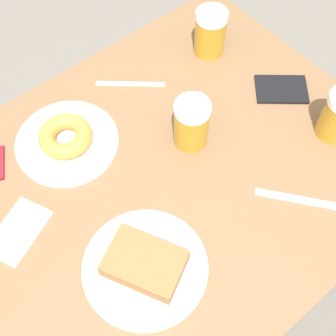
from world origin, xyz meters
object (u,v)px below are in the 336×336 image
at_px(plate_with_cake, 145,266).
at_px(fork, 130,84).
at_px(beer_mug_right, 211,32).
at_px(knife, 307,201).
at_px(beer_mug_center, 192,122).
at_px(napkin_folded, 18,231).
at_px(plate_with_donut, 66,139).
at_px(passport_near_edge, 281,89).

bearing_deg(plate_with_cake, fork, -33.51).
xyz_separation_m(beer_mug_right, knife, (-0.46, 0.14, -0.06)).
relative_size(beer_mug_center, napkin_folded, 0.78).
bearing_deg(knife, plate_with_donut, 34.73).
bearing_deg(plate_with_cake, beer_mug_center, -56.73).
height_order(beer_mug_right, passport_near_edge, beer_mug_right).
distance_m(plate_with_cake, fork, 0.48).
bearing_deg(plate_with_cake, beer_mug_right, -53.77).
bearing_deg(beer_mug_center, plate_with_donut, 53.58).
height_order(knife, passport_near_edge, passport_near_edge).
xyz_separation_m(beer_mug_center, beer_mug_right, (0.18, -0.22, 0.00)).
xyz_separation_m(fork, passport_near_edge, (-0.25, -0.28, 0.00)).
bearing_deg(beer_mug_center, napkin_folded, 83.65).
relative_size(plate_with_donut, napkin_folded, 1.51).
bearing_deg(beer_mug_right, knife, 163.27).
height_order(plate_with_donut, fork, plate_with_donut).
xyz_separation_m(plate_with_donut, beer_mug_center, (-0.17, -0.23, 0.04)).
bearing_deg(beer_mug_center, passport_near_edge, -96.86).
distance_m(plate_with_cake, napkin_folded, 0.27).
bearing_deg(passport_near_edge, beer_mug_right, 11.64).
height_order(napkin_folded, passport_near_edge, passport_near_edge).
distance_m(plate_with_cake, beer_mug_right, 0.62).
height_order(fork, passport_near_edge, passport_near_edge).
bearing_deg(fork, beer_mug_right, -98.49).
bearing_deg(beer_mug_center, plate_with_cake, 123.27).
height_order(fork, knife, same).
xyz_separation_m(plate_with_cake, passport_near_edge, (0.15, -0.54, -0.01)).
xyz_separation_m(beer_mug_right, passport_near_edge, (-0.22, -0.04, -0.06)).
height_order(plate_with_cake, napkin_folded, plate_with_cake).
distance_m(napkin_folded, knife, 0.61).
xyz_separation_m(beer_mug_center, napkin_folded, (0.05, 0.43, -0.06)).
relative_size(beer_mug_center, fork, 0.88).
bearing_deg(napkin_folded, beer_mug_right, -78.09).
xyz_separation_m(napkin_folded, knife, (-0.33, -0.51, -0.00)).
relative_size(plate_with_cake, fork, 1.79).
distance_m(fork, passport_near_edge, 0.37).
relative_size(plate_with_cake, knife, 1.36).
bearing_deg(plate_with_donut, napkin_folded, 121.42).
bearing_deg(beer_mug_right, beer_mug_center, 129.57).
distance_m(beer_mug_center, knife, 0.30).
distance_m(napkin_folded, fork, 0.45).
bearing_deg(plate_with_cake, knife, -105.89).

